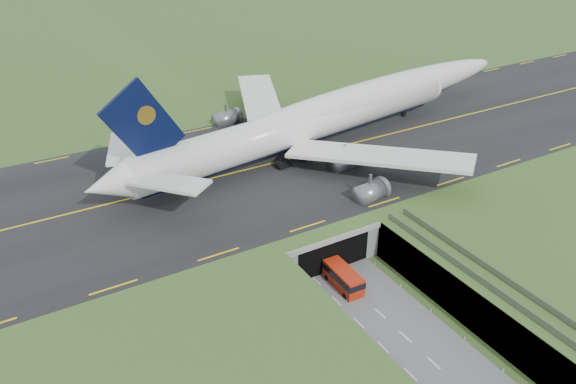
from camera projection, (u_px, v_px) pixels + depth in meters
ground at (366, 302)px, 75.76m from camera, size 900.00×900.00×0.00m
airfield_deck at (368, 284)px, 74.32m from camera, size 800.00×800.00×6.00m
trench_road at (403, 335)px, 70.01m from camera, size 12.00×75.00×0.20m
taxiway at (254, 168)px, 97.89m from camera, size 800.00×44.00×0.18m
tunnel_portal at (302, 224)px, 86.85m from camera, size 17.00×22.30×6.00m
guideway at (550, 329)px, 63.53m from camera, size 3.00×53.00×7.05m
jumbo_jet at (334, 114)px, 105.73m from camera, size 97.66×61.74×20.66m
shuttle_tram at (343, 278)px, 77.83m from camera, size 2.85×7.05×2.86m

